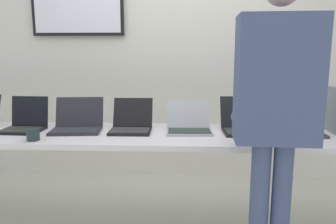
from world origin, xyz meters
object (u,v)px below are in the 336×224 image
laptop_station_3 (131,124)px  laptop_station_4 (189,125)px  laptop_station_1 (25,123)px  laptop_station_5 (245,124)px  person (276,102)px  laptop_station_2 (77,123)px  laptop_station_6 (298,125)px  workbench (161,139)px  coffee_mug (33,135)px

laptop_station_3 → laptop_station_4: bearing=0.6°
laptop_station_1 → laptop_station_3: size_ratio=0.94×
laptop_station_4 → laptop_station_5: (0.43, 0.01, 0.01)m
laptop_station_1 → laptop_station_5: laptop_station_1 is taller
laptop_station_5 → person: bearing=-87.6°
laptop_station_1 → laptop_station_2: bearing=1.8°
laptop_station_6 → person: (-0.36, -0.68, 0.28)m
workbench → laptop_station_6: (1.04, 0.05, 0.10)m
laptop_station_3 → laptop_station_5: (0.88, 0.02, 0.00)m
laptop_station_1 → laptop_station_3: laptop_station_1 is taller
workbench → laptop_station_1: bearing=177.4°
laptop_station_5 → person: person is taller
workbench → laptop_station_2: 0.68m
workbench → laptop_station_6: size_ratio=10.28×
laptop_station_1 → person: person is taller
laptop_station_5 → laptop_station_2: bearing=-178.8°
laptop_station_2 → laptop_station_4: bearing=0.9°
person → laptop_station_2: bearing=153.0°
laptop_station_6 → coffee_mug: (-1.92, -0.30, -0.02)m
laptop_station_6 → person: person is taller
laptop_station_1 → laptop_station_5: 1.73m
laptop_station_3 → laptop_station_6: laptop_station_6 is taller
laptop_station_5 → laptop_station_6: 0.39m
person → laptop_station_4: bearing=123.6°
laptop_station_6 → coffee_mug: size_ratio=3.89×
laptop_station_2 → laptop_station_4: size_ratio=1.13×
laptop_station_5 → coffee_mug: size_ratio=4.25×
laptop_station_5 → coffee_mug: (-1.52, -0.34, -0.02)m
workbench → laptop_station_4: (0.21, 0.08, 0.10)m
coffee_mug → workbench: bearing=15.9°
workbench → laptop_station_4: size_ratio=9.79×
workbench → person: person is taller
laptop_station_3 → coffee_mug: laptop_station_3 is taller
coffee_mug → person: bearing=-13.4°
laptop_station_2 → laptop_station_3: size_ratio=1.20×
workbench → laptop_station_2: bearing=174.7°
laptop_station_1 → person: bearing=-20.9°
laptop_station_1 → person: (1.76, -0.67, 0.28)m
laptop_station_2 → laptop_station_4: (0.88, 0.01, -0.01)m
laptop_station_3 → person: bearing=-37.2°
person → laptop_station_5: bearing=92.4°
workbench → laptop_station_1: size_ratio=11.11×
laptop_station_2 → person: (1.34, -0.68, 0.28)m
workbench → laptop_station_3: 0.27m
laptop_station_3 → laptop_station_4: 0.45m
person → coffee_mug: person is taller
laptop_station_1 → laptop_station_6: size_ratio=0.93×
laptop_station_4 → person: 0.89m
laptop_station_5 → laptop_station_4: bearing=-178.3°
workbench → laptop_station_1: (-1.08, 0.05, 0.10)m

